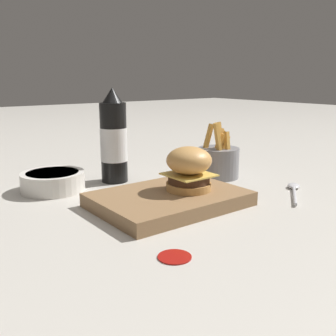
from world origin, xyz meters
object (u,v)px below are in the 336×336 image
(ketchup_bottle, at_px, (114,140))
(fries_basket, at_px, (218,161))
(side_bowl, at_px, (53,181))
(spoon, at_px, (294,189))
(serving_board, at_px, (168,199))
(burger, at_px, (189,168))

(ketchup_bottle, distance_m, fries_basket, 0.27)
(fries_basket, bearing_deg, side_bowl, -19.98)
(fries_basket, relative_size, side_bowl, 1.02)
(fries_basket, xyz_separation_m, spoon, (-0.05, 0.20, -0.04))
(serving_board, height_order, spoon, serving_board)
(ketchup_bottle, bearing_deg, burger, 97.95)
(serving_board, distance_m, ketchup_bottle, 0.25)
(burger, distance_m, side_bowl, 0.32)
(side_bowl, distance_m, spoon, 0.55)
(fries_basket, bearing_deg, ketchup_bottle, -28.83)
(ketchup_bottle, bearing_deg, serving_board, 87.45)
(spoon, bearing_deg, side_bowl, 105.04)
(ketchup_bottle, relative_size, fries_basket, 1.58)
(side_bowl, height_order, spoon, side_bowl)
(serving_board, relative_size, spoon, 2.06)
(fries_basket, relative_size, spoon, 1.03)
(side_bowl, bearing_deg, serving_board, 120.51)
(serving_board, xyz_separation_m, spoon, (-0.29, 0.09, -0.01))
(serving_board, relative_size, burger, 3.14)
(burger, height_order, side_bowl, burger)
(serving_board, height_order, side_bowl, side_bowl)
(serving_board, relative_size, fries_basket, 1.99)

